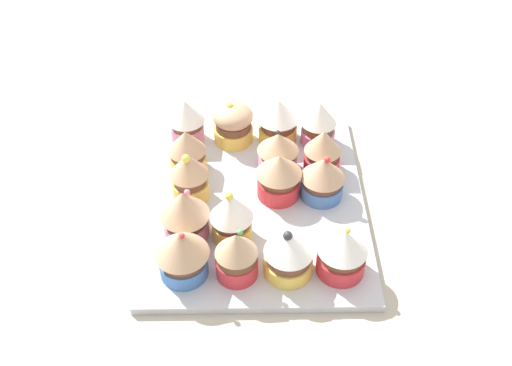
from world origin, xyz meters
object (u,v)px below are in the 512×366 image
(cupcake_0, at_px, (319,123))
(cupcake_13, at_px, (289,254))
(cupcake_7, at_px, (323,177))
(cupcake_12, at_px, (342,252))
(cupcake_2, at_px, (233,123))
(cupcake_6, at_px, (187,150))
(cupcake_11, at_px, (185,213))
(baking_tray, at_px, (256,201))
(cupcake_1, at_px, (278,119))
(cupcake_4, at_px, (323,150))
(cupcake_5, at_px, (278,151))
(cupcake_3, at_px, (186,120))
(cupcake_9, at_px, (189,175))
(cupcake_8, at_px, (279,175))
(cupcake_15, at_px, (182,252))
(cupcake_14, at_px, (236,255))
(cupcake_10, at_px, (231,215))

(cupcake_0, distance_m, cupcake_13, 0.27)
(cupcake_7, xyz_separation_m, cupcake_12, (-0.01, 0.14, 0.00))
(cupcake_0, distance_m, cupcake_2, 0.13)
(cupcake_6, bearing_deg, cupcake_11, 93.13)
(baking_tray, bearing_deg, cupcake_1, -104.83)
(cupcake_4, xyz_separation_m, cupcake_12, (-0.01, 0.19, -0.00))
(cupcake_2, distance_m, cupcake_5, 0.10)
(cupcake_12, bearing_deg, cupcake_13, 1.09)
(cupcake_4, distance_m, cupcake_5, 0.07)
(cupcake_5, xyz_separation_m, cupcake_6, (0.13, -0.00, 0.00))
(cupcake_3, bearing_deg, cupcake_4, 160.24)
(cupcake_9, bearing_deg, cupcake_2, -114.58)
(cupcake_6, relative_size, cupcake_12, 0.97)
(cupcake_3, distance_m, cupcake_8, 0.19)
(cupcake_2, xyz_separation_m, cupcake_9, (0.06, 0.13, 0.01))
(cupcake_5, relative_size, cupcake_7, 0.95)
(cupcake_11, height_order, cupcake_15, cupcake_11)
(cupcake_1, distance_m, cupcake_11, 0.24)
(cupcake_2, relative_size, cupcake_4, 0.94)
(cupcake_1, distance_m, cupcake_5, 0.07)
(cupcake_2, relative_size, cupcake_14, 0.90)
(cupcake_5, distance_m, cupcake_8, 0.06)
(cupcake_15, bearing_deg, cupcake_3, -86.80)
(cupcake_3, height_order, cupcake_4, cupcake_3)
(cupcake_9, height_order, cupcake_11, cupcake_9)
(cupcake_4, xyz_separation_m, cupcake_8, (0.07, 0.05, 0.00))
(cupcake_7, bearing_deg, cupcake_4, -95.30)
(cupcake_3, relative_size, cupcake_6, 1.05)
(cupcake_11, distance_m, cupcake_13, 0.15)
(cupcake_4, bearing_deg, cupcake_5, -1.53)
(cupcake_1, height_order, cupcake_4, same)
(cupcake_13, bearing_deg, cupcake_6, -54.74)
(baking_tray, height_order, cupcake_2, cupcake_2)
(cupcake_2, bearing_deg, cupcake_4, 151.76)
(cupcake_5, xyz_separation_m, cupcake_13, (-0.01, 0.20, 0.00))
(cupcake_7, bearing_deg, cupcake_10, 31.62)
(cupcake_1, xyz_separation_m, cupcake_7, (-0.06, 0.13, -0.00))
(cupcake_1, distance_m, cupcake_13, 0.27)
(cupcake_3, distance_m, cupcake_6, 0.07)
(cupcake_2, xyz_separation_m, cupcake_10, (-0.00, 0.21, 0.01))
(cupcake_5, bearing_deg, cupcake_6, -0.78)
(cupcake_2, bearing_deg, cupcake_0, 176.67)
(cupcake_11, height_order, cupcake_12, cupcake_11)
(cupcake_3, height_order, cupcake_11, cupcake_11)
(baking_tray, relative_size, cupcake_15, 4.89)
(cupcake_4, xyz_separation_m, cupcake_7, (0.01, 0.06, -0.00))
(cupcake_13, bearing_deg, cupcake_0, -103.22)
(cupcake_4, bearing_deg, cupcake_13, 72.67)
(cupcake_5, height_order, cupcake_6, cupcake_6)
(cupcake_1, relative_size, cupcake_12, 1.00)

